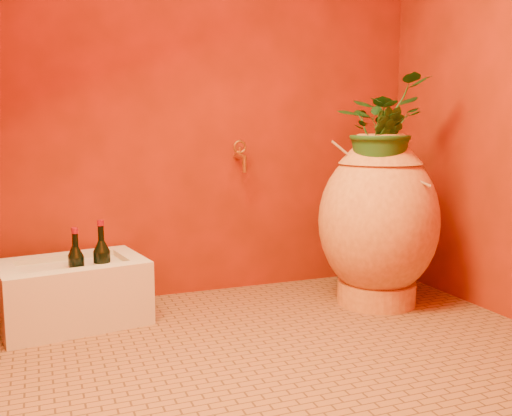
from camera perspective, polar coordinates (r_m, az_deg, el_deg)
name	(u,v)px	position (r m, az deg, el deg)	size (l,w,h in m)	color
floor	(284,349)	(2.62, 2.79, -13.89)	(2.50, 2.50, 0.00)	brown
wall_back	(215,79)	(3.37, -4.11, 12.73)	(2.50, 0.02, 2.50)	#601C05
amphora	(378,220)	(3.20, 12.14, -1.23)	(0.83, 0.83, 0.94)	gold
stone_basin	(73,293)	(3.03, -17.86, -8.11)	(0.76, 0.58, 0.32)	#BDB69D
wine_bottle_a	(77,270)	(2.92, -17.48, -5.92)	(0.08, 0.08, 0.32)	black
wine_bottle_b	(76,268)	(2.97, -17.55, -5.71)	(0.08, 0.08, 0.31)	black
wine_bottle_c	(102,266)	(2.91, -15.13, -5.59)	(0.09, 0.09, 0.35)	black
wall_tap	(241,155)	(3.32, -1.54, 5.34)	(0.08, 0.17, 0.18)	#A57B26
plant_main	(381,127)	(3.13, 12.38, 7.92)	(0.49, 0.42, 0.54)	#194719
plant_side	(383,144)	(3.07, 12.54, 6.23)	(0.21, 0.17, 0.39)	#194719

